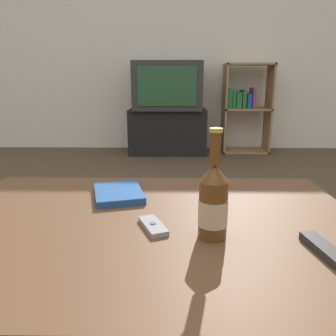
# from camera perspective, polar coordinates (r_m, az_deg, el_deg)

# --- Properties ---
(back_wall) EXTENTS (8.00, 0.05, 2.60)m
(back_wall) POSITION_cam_1_polar(r_m,az_deg,el_deg) (3.91, -0.24, 22.64)
(back_wall) COLOR silver
(back_wall) RESTS_ON ground_plane
(coffee_table) EXTENTS (1.23, 0.85, 0.42)m
(coffee_table) POSITION_cam_1_polar(r_m,az_deg,el_deg) (0.96, -3.34, -12.17)
(coffee_table) COLOR brown
(coffee_table) RESTS_ON ground_plane
(tv_stand) EXTENTS (0.83, 0.42, 0.48)m
(tv_stand) POSITION_cam_1_polar(r_m,az_deg,el_deg) (3.64, -0.10, 6.43)
(tv_stand) COLOR black
(tv_stand) RESTS_ON ground_plane
(television) EXTENTS (0.72, 0.54, 0.50)m
(television) POSITION_cam_1_polar(r_m,az_deg,el_deg) (3.59, -0.10, 14.15)
(television) COLOR #2D2D2D
(television) RESTS_ON tv_stand
(bookshelf) EXTENTS (0.51, 0.30, 0.96)m
(bookshelf) POSITION_cam_1_polar(r_m,az_deg,el_deg) (3.76, 13.12, 10.51)
(bookshelf) COLOR #99754C
(bookshelf) RESTS_ON ground_plane
(beer_bottle) EXTENTS (0.07, 0.07, 0.28)m
(beer_bottle) POSITION_cam_1_polar(r_m,az_deg,el_deg) (0.83, 7.88, -5.88)
(beer_bottle) COLOR #563314
(beer_bottle) RESTS_ON coffee_table
(cell_phone) EXTENTS (0.09, 0.13, 0.02)m
(cell_phone) POSITION_cam_1_polar(r_m,az_deg,el_deg) (0.90, -2.62, -10.03)
(cell_phone) COLOR gray
(cell_phone) RESTS_ON coffee_table
(remote_control) EXTENTS (0.06, 0.15, 0.02)m
(remote_control) POSITION_cam_1_polar(r_m,az_deg,el_deg) (0.86, 25.43, -12.56)
(remote_control) COLOR #282828
(remote_control) RESTS_ON coffee_table
(table_book) EXTENTS (0.20, 0.23, 0.02)m
(table_book) POSITION_cam_1_polar(r_m,az_deg,el_deg) (1.14, -8.62, -4.40)
(table_book) COLOR navy
(table_book) RESTS_ON coffee_table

